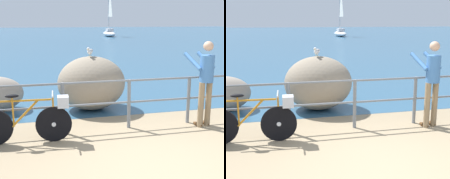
% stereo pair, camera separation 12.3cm
% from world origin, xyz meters
% --- Properties ---
extents(ground_plane, '(120.00, 120.00, 0.10)m').
position_xyz_m(ground_plane, '(0.00, 20.00, -0.05)').
color(ground_plane, '#937F60').
extents(sea_surface, '(120.00, 90.00, 0.01)m').
position_xyz_m(sea_surface, '(0.00, 47.80, 0.00)').
color(sea_surface, '#2D5675').
rests_on(sea_surface, ground_plane).
extents(promenade_railing, '(8.12, 0.07, 1.02)m').
position_xyz_m(promenade_railing, '(-0.00, 1.97, 0.63)').
color(promenade_railing, slate).
rests_on(promenade_railing, ground_plane).
extents(bicycle, '(1.70, 0.48, 0.92)m').
position_xyz_m(bicycle, '(-1.92, 1.61, 0.46)').
color(bicycle, black).
rests_on(bicycle, ground_plane).
extents(person_at_railing, '(0.55, 0.67, 1.78)m').
position_xyz_m(person_at_railing, '(1.55, 1.69, 0.99)').
color(person_at_railing, '#8C7251').
rests_on(person_at_railing, ground_plane).
extents(breakwater_boulder_main, '(1.68, 1.56, 1.32)m').
position_xyz_m(breakwater_boulder_main, '(-0.49, 3.54, 0.66)').
color(breakwater_boulder_main, gray).
rests_on(breakwater_boulder_main, ground).
extents(seagull, '(0.23, 0.33, 0.23)m').
position_xyz_m(seagull, '(-0.52, 3.52, 1.46)').
color(seagull, gold).
rests_on(seagull, breakwater_boulder_main).
extents(sailboat, '(1.34, 4.41, 6.16)m').
position_xyz_m(sailboat, '(8.22, 37.49, 0.71)').
color(sailboat, white).
rests_on(sailboat, sea_surface).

